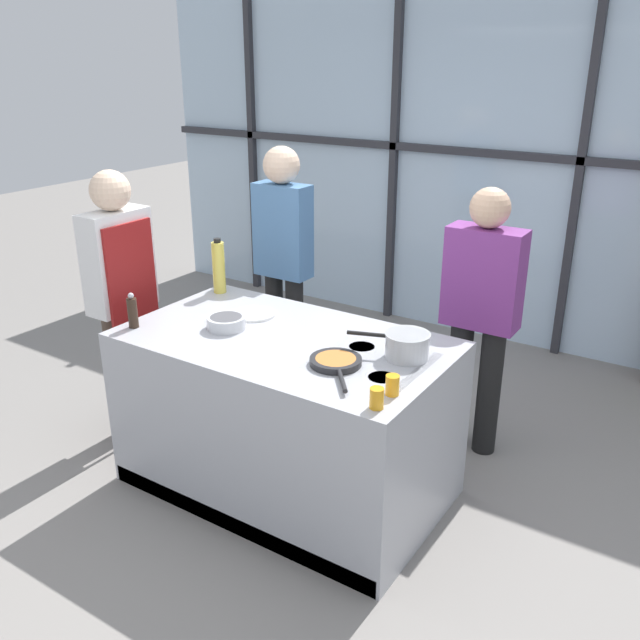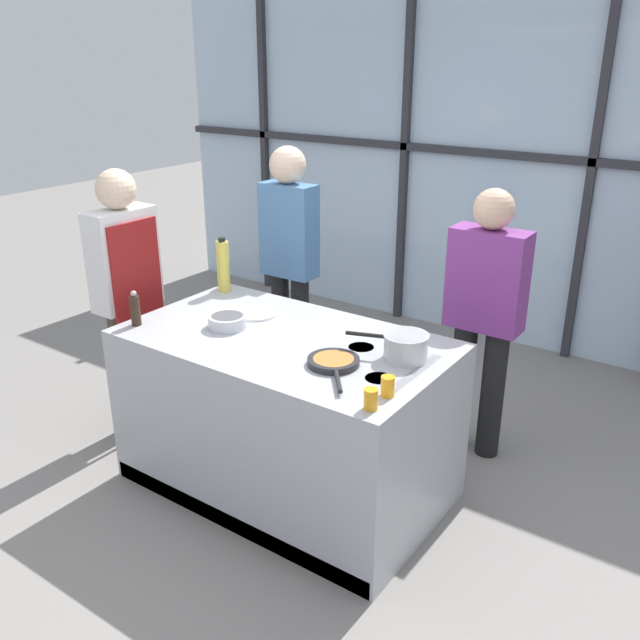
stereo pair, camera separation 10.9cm
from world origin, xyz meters
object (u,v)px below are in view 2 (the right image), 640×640
Objects in this scene: pepper_grinder at (135,310)px; saucepan at (405,346)px; frying_pan at (334,362)px; juice_glass_far at (388,386)px; oil_bottle at (223,266)px; mixing_bowl at (227,321)px; juice_glass_near at (371,399)px; white_plate at (257,313)px; chef at (128,288)px; spectator_far_left at (289,254)px; spectator_center_left at (484,310)px.

saucepan is at bearing 17.68° from pepper_grinder.
frying_pan is 4.21× the size of juice_glass_far.
oil_bottle reaches higher than frying_pan.
pepper_grinder is (-1.16, -0.19, 0.07)m from frying_pan.
mixing_bowl is 1.11m from juice_glass_far.
mixing_bowl is 1.14m from juice_glass_near.
frying_pan is at bearing 144.28° from juice_glass_near.
white_plate is at bearing 89.35° from mixing_bowl.
pepper_grinder is (0.41, -0.29, 0.04)m from chef.
frying_pan is at bearing 135.17° from spectator_far_left.
mixing_bowl reaches higher than white_plate.
juice_glass_far is (1.09, -0.19, 0.01)m from mixing_bowl.
frying_pan is at bearing 161.77° from juice_glass_far.
mixing_bowl is at bearing 31.10° from pepper_grinder.
mixing_bowl is 0.61m from oil_bottle.
pepper_grinder is (-1.40, -0.45, 0.02)m from saucepan.
juice_glass_far is (1.09, -0.42, 0.04)m from white_plate.
saucepan is 4.32× the size of juice_glass_near.
spectator_center_left is 7.71× the size of mixing_bowl.
white_plate is at bearing 152.67° from juice_glass_near.
juice_glass_near is (0.12, -0.51, -0.02)m from saucepan.
spectator_center_left is at bearing 74.34° from frying_pan.
spectator_far_left is 1.98m from juice_glass_near.
spectator_far_left is at bearing 154.28° from chef.
chef reaches higher than frying_pan.
chef is 1.96m from juice_glass_near.
pepper_grinder is (-0.01, -0.69, -0.07)m from oil_bottle.
saucepan is 0.97m from white_plate.
spectator_center_left reaches higher than frying_pan.
spectator_far_left is at bearing 115.03° from white_plate.
oil_bottle reaches higher than juice_glass_far.
mixing_bowl is (-0.00, -0.24, 0.03)m from white_plate.
spectator_center_left is 1.30m from white_plate.
juice_glass_far reaches higher than white_plate.
juice_glass_near is at bearing -26.61° from oil_bottle.
oil_bottle reaches higher than pepper_grinder.
chef reaches higher than juice_glass_far.
spectator_far_left is at bearing 140.31° from juice_glass_far.
pepper_grinder is at bearing 87.14° from spectator_far_left.
spectator_far_left reaches higher than frying_pan.
pepper_grinder is at bearing 54.81° from chef.
mixing_bowl is at bearing 170.34° from juice_glass_far.
oil_bottle is (-1.45, -0.59, 0.16)m from spectator_center_left.
frying_pan is 1.13× the size of oil_bottle.
juice_glass_near reaches higher than mixing_bowl.
spectator_center_left is 8.21× the size of pepper_grinder.
white_plate is (0.84, 0.20, -0.04)m from chef.
white_plate is 2.65× the size of juice_glass_far.
spectator_far_left reaches higher than spectator_center_left.
chef is at bearing -166.40° from white_plate.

